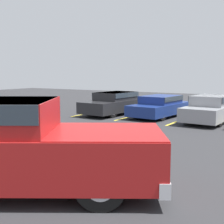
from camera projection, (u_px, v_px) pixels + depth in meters
name	position (u px, v px, depth m)	size (l,w,h in m)	color
stall_stripe_a	(96.00, 112.00, 18.83)	(0.12, 4.68, 0.01)	yellow
stall_stripe_b	(136.00, 115.00, 17.40)	(0.12, 4.68, 0.01)	yellow
stall_stripe_c	(183.00, 119.00, 15.97)	(0.12, 4.68, 0.01)	yellow
pickup_truck	(15.00, 146.00, 6.20)	(6.10, 4.82, 1.85)	#A51919
parked_sedan_a	(115.00, 102.00, 17.91)	(2.07, 4.73, 1.26)	#232326
parked_sedan_b	(160.00, 105.00, 16.78)	(2.09, 4.38, 1.14)	navy
parked_sedan_c	(211.00, 108.00, 15.07)	(1.90, 4.36, 1.28)	gray
wheel_stop_curb	(157.00, 109.00, 19.83)	(1.79, 0.20, 0.14)	#B7B2A8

